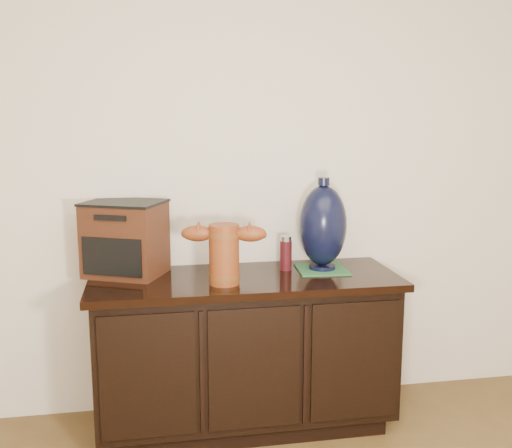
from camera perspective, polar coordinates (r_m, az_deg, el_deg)
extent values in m
plane|color=#F0E2CF|center=(3.02, -1.92, 6.36)|extent=(4.50, 0.00, 4.50)
cube|color=black|center=(3.12, -1.01, -17.80)|extent=(1.29, 0.45, 0.08)
cube|color=black|center=(2.96, -1.04, -11.65)|extent=(1.40, 0.50, 0.64)
cube|color=black|center=(2.85, -1.06, -5.35)|extent=(1.46, 0.56, 0.03)
cube|color=black|center=(2.70, -10.27, -14.13)|extent=(0.41, 0.01, 0.56)
cube|color=black|center=(2.73, -0.15, -13.63)|extent=(0.41, 0.01, 0.56)
cube|color=black|center=(2.84, 9.38, -12.77)|extent=(0.41, 0.01, 0.56)
cylinder|color=brown|center=(2.70, -3.06, -2.91)|extent=(0.16, 0.16, 0.27)
cylinder|color=#411E0C|center=(2.72, -3.03, -4.97)|extent=(0.17, 0.17, 0.03)
cylinder|color=#411E0C|center=(2.68, -3.07, -1.01)|extent=(0.17, 0.17, 0.03)
ellipsoid|color=brown|center=(2.69, -5.59, -0.90)|extent=(0.16, 0.10, 0.07)
ellipsoid|color=brown|center=(2.67, -0.54, -0.94)|extent=(0.16, 0.10, 0.07)
cube|color=#3F1D0F|center=(2.91, -12.33, -1.45)|extent=(0.43, 0.39, 0.34)
cube|color=black|center=(2.80, -13.58, -3.09)|extent=(0.27, 0.13, 0.18)
cube|color=black|center=(2.88, -12.47, 2.00)|extent=(0.44, 0.41, 0.01)
cube|color=#2C6237|center=(2.98, 6.31, -4.31)|extent=(0.26, 0.26, 0.01)
cylinder|color=black|center=(2.98, 6.31, -4.07)|extent=(0.13, 0.13, 0.02)
ellipsoid|color=black|center=(2.93, 6.39, -0.15)|extent=(0.25, 0.25, 0.40)
cylinder|color=black|center=(2.90, 6.48, 4.05)|extent=(0.06, 0.06, 0.04)
cylinder|color=maroon|center=(2.96, 2.86, -3.00)|extent=(0.06, 0.06, 0.15)
cylinder|color=silver|center=(2.94, 2.87, -1.38)|extent=(0.05, 0.05, 0.02)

